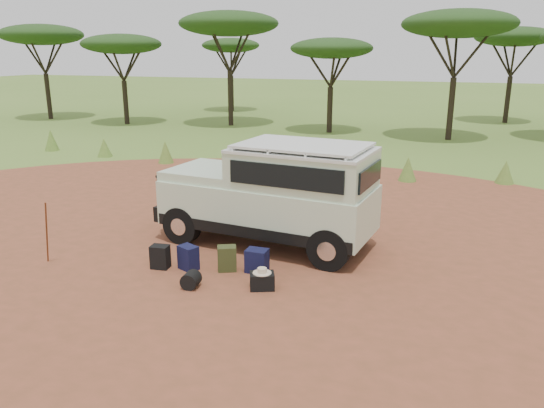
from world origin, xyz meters
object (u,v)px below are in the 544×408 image
(backpack_black, at_px, (160,257))
(hard_case, at_px, (262,281))
(walking_staff, at_px, (47,233))
(backpack_olive, at_px, (227,259))
(backpack_navy, at_px, (188,258))
(safari_vehicle, at_px, (274,196))
(duffel_navy, at_px, (257,261))

(backpack_black, xyz_separation_m, hard_case, (2.22, -0.22, -0.08))
(walking_staff, xyz_separation_m, backpack_olive, (3.49, 0.89, -0.41))
(backpack_navy, xyz_separation_m, hard_case, (1.67, -0.35, -0.09))
(backpack_black, xyz_separation_m, backpack_navy, (0.55, 0.13, 0.01))
(walking_staff, bearing_deg, backpack_navy, -44.14)
(walking_staff, relative_size, backpack_olive, 2.72)
(safari_vehicle, distance_m, hard_case, 2.50)
(safari_vehicle, xyz_separation_m, duffel_navy, (0.19, -1.56, -0.88))
(hard_case, bearing_deg, walking_staff, 160.69)
(backpack_navy, bearing_deg, walking_staff, -141.98)
(duffel_navy, bearing_deg, backpack_black, -166.47)
(safari_vehicle, height_order, backpack_navy, safari_vehicle)
(walking_staff, bearing_deg, duffel_navy, -44.10)
(safari_vehicle, height_order, backpack_olive, safari_vehicle)
(duffel_navy, xyz_separation_m, hard_case, (0.36, -0.68, -0.08))
(backpack_black, bearing_deg, backpack_olive, 7.19)
(safari_vehicle, bearing_deg, backpack_olive, -96.70)
(safari_vehicle, distance_m, backpack_navy, 2.36)
(duffel_navy, bearing_deg, hard_case, -62.47)
(duffel_navy, height_order, hard_case, duffel_navy)
(walking_staff, height_order, backpack_navy, walking_staff)
(safari_vehicle, distance_m, backpack_olive, 1.93)
(walking_staff, xyz_separation_m, hard_case, (4.43, 0.34, -0.51))
(hard_case, bearing_deg, duffel_navy, 94.31)
(safari_vehicle, distance_m, backpack_black, 2.76)
(safari_vehicle, relative_size, backpack_olive, 9.78)
(walking_staff, xyz_separation_m, duffel_navy, (4.06, 1.02, -0.43))
(safari_vehicle, xyz_separation_m, hard_case, (0.55, -2.24, -0.96))
(walking_staff, distance_m, backpack_navy, 2.87)
(backpack_black, relative_size, duffel_navy, 1.02)
(backpack_black, height_order, backpack_navy, backpack_navy)
(backpack_black, bearing_deg, safari_vehicle, 43.23)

